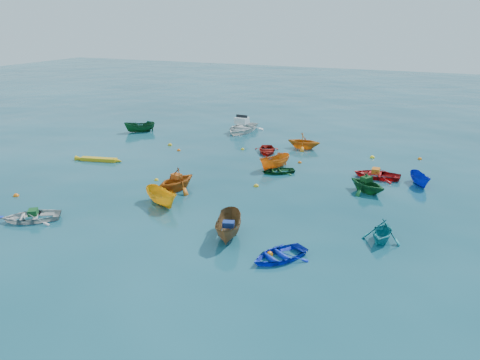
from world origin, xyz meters
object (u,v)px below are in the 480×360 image
at_px(dinghy_white_near, 32,220).
at_px(motorboat_white, 242,132).
at_px(kayak_yellow, 99,161).
at_px(dinghy_blue_se, 279,259).

bearing_deg(dinghy_white_near, motorboat_white, 137.91).
bearing_deg(kayak_yellow, dinghy_white_near, -172.31).
bearing_deg(dinghy_blue_se, dinghy_white_near, -140.41).
relative_size(dinghy_blue_se, kayak_yellow, 0.79).
bearing_deg(dinghy_blue_se, motorboat_white, 151.42).
bearing_deg(motorboat_white, dinghy_blue_se, -58.95).
distance_m(kayak_yellow, motorboat_white, 14.74).
bearing_deg(dinghy_blue_se, kayak_yellow, -172.71).
xyz_separation_m(dinghy_blue_se, kayak_yellow, (-17.82, 8.99, 0.00)).
bearing_deg(kayak_yellow, motorboat_white, -38.32).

